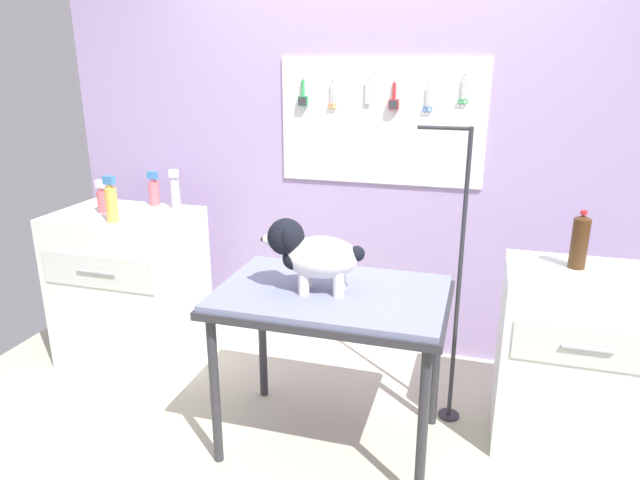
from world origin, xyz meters
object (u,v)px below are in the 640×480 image
grooming_table (331,306)px  dog (311,253)px  grooming_arm (456,293)px  counter_left (131,288)px  detangler_spray (111,202)px  soda_bottle (580,241)px  cabinet_right (573,359)px

grooming_table → dog: size_ratio=2.29×
grooming_arm → counter_left: bearing=177.4°
dog → detangler_spray: 1.28m
detangler_spray → counter_left: bearing=110.2°
grooming_table → soda_bottle: bearing=21.1°
cabinet_right → soda_bottle: 0.57m
dog → grooming_table: bearing=21.0°
dog → cabinet_right: bearing=17.8°
cabinet_right → detangler_spray: 2.50m
grooming_table → detangler_spray: bearing=168.0°
grooming_arm → grooming_table: bearing=-145.6°
grooming_arm → dog: size_ratio=3.30×
grooming_arm → soda_bottle: 0.61m
grooming_arm → dog: 0.79m
dog → counter_left: (-1.30, 0.49, -0.51)m
grooming_table → cabinet_right: bearing=17.6°
dog → counter_left: size_ratio=0.49×
detangler_spray → soda_bottle: size_ratio=0.94×
grooming_arm → soda_bottle: bearing=4.8°
dog → soda_bottle: soda_bottle is taller
dog → counter_left: 1.48m
dog → detangler_spray: detangler_spray is taller
dog → counter_left: dog is taller
cabinet_right → grooming_table: bearing=-162.4°
grooming_arm → dog: grooming_arm is taller
counter_left → detangler_spray: size_ratio=3.66×
grooming_table → soda_bottle: soda_bottle is taller
dog → soda_bottle: 1.23m
soda_bottle → dog: bearing=-158.9°
grooming_table → counter_left: size_ratio=1.12×
dog → detangler_spray: bearing=165.8°
counter_left → detangler_spray: 0.61m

